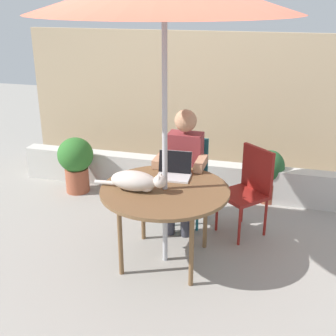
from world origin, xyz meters
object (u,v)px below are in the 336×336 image
at_px(chair_occupied, 187,174).
at_px(chair_empty, 249,185).
at_px(laptop, 175,169).
at_px(cat, 137,181).
at_px(potted_plant_near_fence, 76,161).
at_px(patio_table, 165,194).
at_px(potted_plant_by_chair, 269,175).
at_px(person_seated, 184,163).

bearing_deg(chair_occupied, chair_empty, -10.38).
relative_size(laptop, cat, 0.48).
height_order(laptop, potted_plant_near_fence, laptop).
height_order(patio_table, potted_plant_by_chair, patio_table).
bearing_deg(patio_table, chair_empty, 48.22).
bearing_deg(potted_plant_by_chair, chair_empty, -101.68).
relative_size(chair_occupied, cat, 1.34).
bearing_deg(patio_table, cat, -155.93).
distance_m(chair_empty, cat, 1.24).
relative_size(laptop, potted_plant_near_fence, 0.46).
height_order(chair_occupied, cat, cat).
bearing_deg(chair_empty, chair_occupied, 169.62).
distance_m(chair_occupied, person_seated, 0.23).
relative_size(chair_occupied, potted_plant_by_chair, 1.44).
bearing_deg(person_seated, cat, -105.37).
height_order(person_seated, potted_plant_near_fence, person_seated).
bearing_deg(potted_plant_by_chair, laptop, -123.55).
relative_size(chair_occupied, laptop, 2.79).
bearing_deg(cat, chair_empty, 43.57).
relative_size(chair_empty, potted_plant_near_fence, 1.29).
height_order(chair_occupied, person_seated, person_seated).
xyz_separation_m(chair_occupied, potted_plant_by_chair, (0.82, 0.67, -0.19)).
xyz_separation_m(patio_table, chair_occupied, (0.00, 0.85, -0.15)).
bearing_deg(chair_occupied, potted_plant_by_chair, 39.25).
xyz_separation_m(potted_plant_near_fence, potted_plant_by_chair, (2.25, 0.36, -0.08)).
bearing_deg(chair_empty, potted_plant_by_chair, 78.32).
height_order(chair_occupied, potted_plant_by_chair, chair_occupied).
distance_m(person_seated, laptop, 0.41).
bearing_deg(patio_table, laptop, 88.59).
bearing_deg(potted_plant_by_chair, cat, -122.62).
height_order(laptop, cat, laptop).
bearing_deg(patio_table, potted_plant_near_fence, 140.81).
height_order(patio_table, person_seated, person_seated).
height_order(chair_empty, person_seated, person_seated).
distance_m(patio_table, potted_plant_by_chair, 1.76).
distance_m(chair_empty, potted_plant_by_chair, 0.83).
relative_size(person_seated, cat, 1.86).
bearing_deg(patio_table, chair_occupied, 90.00).
relative_size(patio_table, chair_empty, 1.27).
distance_m(chair_occupied, potted_plant_by_chair, 1.08).
bearing_deg(person_seated, chair_empty, 3.19).
relative_size(chair_occupied, person_seated, 0.72).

